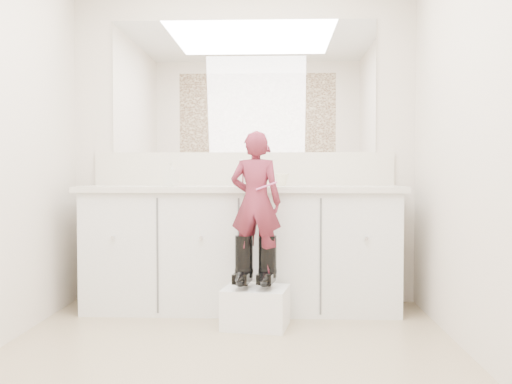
{
  "coord_description": "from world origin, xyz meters",
  "views": [
    {
      "loc": [
        0.26,
        -2.86,
        0.99
      ],
      "look_at": [
        0.12,
        0.79,
        0.86
      ],
      "focal_mm": 40.0,
      "sensor_mm": 36.0,
      "label": 1
    }
  ],
  "objects": [
    {
      "name": "floor",
      "position": [
        0.0,
        0.0,
        0.0
      ],
      "size": [
        3.0,
        3.0,
        0.0
      ],
      "primitive_type": "plane",
      "color": "#8F805D",
      "rests_on": "ground"
    },
    {
      "name": "wall_back",
      "position": [
        0.0,
        1.5,
        1.2
      ],
      "size": [
        2.6,
        0.0,
        2.6
      ],
      "primitive_type": "plane",
      "rotation": [
        1.57,
        0.0,
        0.0
      ],
      "color": "beige",
      "rests_on": "floor"
    },
    {
      "name": "wall_front",
      "position": [
        0.0,
        -1.5,
        1.2
      ],
      "size": [
        2.6,
        0.0,
        2.6
      ],
      "primitive_type": "plane",
      "rotation": [
        -1.57,
        0.0,
        0.0
      ],
      "color": "beige",
      "rests_on": "floor"
    },
    {
      "name": "wall_right",
      "position": [
        1.3,
        0.0,
        1.2
      ],
      "size": [
        0.0,
        3.0,
        3.0
      ],
      "primitive_type": "plane",
      "rotation": [
        1.57,
        0.0,
        -1.57
      ],
      "color": "beige",
      "rests_on": "floor"
    },
    {
      "name": "vanity_cabinet",
      "position": [
        0.0,
        1.23,
        0.42
      ],
      "size": [
        2.2,
        0.55,
        0.85
      ],
      "primitive_type": "cube",
      "color": "silver",
      "rests_on": "floor"
    },
    {
      "name": "countertop",
      "position": [
        0.0,
        1.21,
        0.87
      ],
      "size": [
        2.28,
        0.58,
        0.04
      ],
      "primitive_type": "cube",
      "color": "beige",
      "rests_on": "vanity_cabinet"
    },
    {
      "name": "backsplash",
      "position": [
        0.0,
        1.49,
        1.02
      ],
      "size": [
        2.28,
        0.03,
        0.25
      ],
      "primitive_type": "cube",
      "color": "beige",
      "rests_on": "countertop"
    },
    {
      "name": "mirror",
      "position": [
        0.0,
        1.49,
        1.64
      ],
      "size": [
        2.0,
        0.02,
        1.0
      ],
      "primitive_type": "cube",
      "color": "white",
      "rests_on": "wall_back"
    },
    {
      "name": "faucet",
      "position": [
        0.0,
        1.38,
        0.94
      ],
      "size": [
        0.08,
        0.08,
        0.1
      ],
      "primitive_type": "cylinder",
      "color": "silver",
      "rests_on": "countertop"
    },
    {
      "name": "cup",
      "position": [
        0.29,
        1.29,
        0.93
      ],
      "size": [
        0.12,
        0.12,
        0.09
      ],
      "primitive_type": "imported",
      "rotation": [
        0.0,
        0.0,
        -0.22
      ],
      "color": "beige",
      "rests_on": "countertop"
    },
    {
      "name": "soap_bottle",
      "position": [
        -0.5,
        1.17,
        0.97
      ],
      "size": [
        0.1,
        0.1,
        0.17
      ],
      "primitive_type": "imported",
      "rotation": [
        0.0,
        0.0,
        -0.32
      ],
      "color": "beige",
      "rests_on": "countertop"
    },
    {
      "name": "step_stool",
      "position": [
        0.12,
        0.75,
        0.13
      ],
      "size": [
        0.45,
        0.39,
        0.25
      ],
      "primitive_type": "cube",
      "rotation": [
        0.0,
        0.0,
        -0.16
      ],
      "color": "white",
      "rests_on": "floor"
    },
    {
      "name": "boot_left",
      "position": [
        0.05,
        0.75,
        0.42
      ],
      "size": [
        0.16,
        0.24,
        0.33
      ],
      "primitive_type": null,
      "rotation": [
        0.0,
        0.0,
        -0.16
      ],
      "color": "black",
      "rests_on": "step_stool"
    },
    {
      "name": "boot_right",
      "position": [
        0.2,
        0.75,
        0.42
      ],
      "size": [
        0.16,
        0.24,
        0.33
      ],
      "primitive_type": null,
      "rotation": [
        0.0,
        0.0,
        -0.16
      ],
      "color": "black",
      "rests_on": "step_stool"
    },
    {
      "name": "toddler",
      "position": [
        0.12,
        0.75,
        0.8
      ],
      "size": [
        0.36,
        0.26,
        0.89
      ],
      "primitive_type": "imported",
      "rotation": [
        0.0,
        0.0,
        2.98
      ],
      "color": "#A03145",
      "rests_on": "step_stool"
    },
    {
      "name": "toothbrush",
      "position": [
        0.19,
        0.69,
        0.9
      ],
      "size": [
        0.14,
        0.03,
        0.06
      ],
      "primitive_type": "cylinder",
      "rotation": [
        0.0,
        1.22,
        -0.16
      ],
      "color": "#CF5091",
      "rests_on": "toddler"
    }
  ]
}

